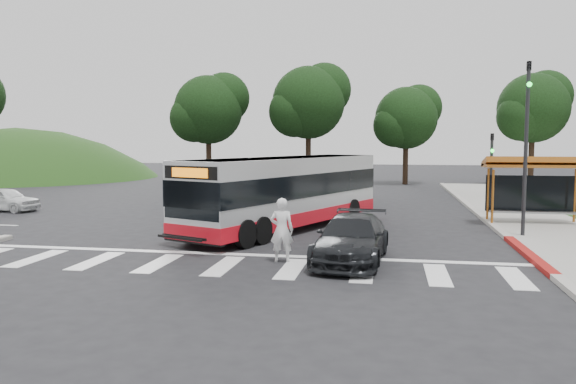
# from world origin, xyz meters

# --- Properties ---
(ground) EXTENTS (140.00, 140.00, 0.00)m
(ground) POSITION_xyz_m (0.00, 0.00, 0.00)
(ground) COLOR black
(ground) RESTS_ON ground
(sidewalk_east) EXTENTS (4.00, 40.00, 0.12)m
(sidewalk_east) POSITION_xyz_m (11.00, 8.00, 0.06)
(sidewalk_east) COLOR gray
(sidewalk_east) RESTS_ON ground
(curb_east) EXTENTS (0.30, 40.00, 0.15)m
(curb_east) POSITION_xyz_m (9.00, 8.00, 0.07)
(curb_east) COLOR #9E9991
(curb_east) RESTS_ON ground
(curb_east_red) EXTENTS (0.32, 6.00, 0.15)m
(curb_east_red) POSITION_xyz_m (9.00, -2.00, 0.08)
(curb_east_red) COLOR maroon
(curb_east_red) RESTS_ON ground
(hillside_nw) EXTENTS (44.00, 44.00, 10.00)m
(hillside_nw) POSITION_xyz_m (-32.00, 30.00, 0.00)
(hillside_nw) COLOR #183812
(hillside_nw) RESTS_ON ground
(crosswalk_ladder) EXTENTS (18.00, 2.60, 0.01)m
(crosswalk_ladder) POSITION_xyz_m (0.00, -5.00, 0.01)
(crosswalk_ladder) COLOR silver
(crosswalk_ladder) RESTS_ON ground
(bus_shelter) EXTENTS (4.20, 1.60, 2.86)m
(bus_shelter) POSITION_xyz_m (10.80, 5.10, 2.35)
(bus_shelter) COLOR #9D561A
(bus_shelter) RESTS_ON sidewalk_east
(traffic_signal_ne_tall) EXTENTS (0.18, 0.37, 6.50)m
(traffic_signal_ne_tall) POSITION_xyz_m (9.60, 1.49, 3.88)
(traffic_signal_ne_tall) COLOR black
(traffic_signal_ne_tall) RESTS_ON ground
(traffic_signal_ne_short) EXTENTS (0.18, 0.37, 4.00)m
(traffic_signal_ne_short) POSITION_xyz_m (9.60, 8.49, 2.48)
(traffic_signal_ne_short) COLOR black
(traffic_signal_ne_short) RESTS_ON ground
(tree_ne_a) EXTENTS (6.16, 5.74, 9.30)m
(tree_ne_a) POSITION_xyz_m (16.08, 28.06, 6.39)
(tree_ne_a) COLOR black
(tree_ne_a) RESTS_ON parking_lot
(tree_north_a) EXTENTS (6.60, 6.15, 10.17)m
(tree_north_a) POSITION_xyz_m (-1.92, 26.07, 6.92)
(tree_north_a) COLOR black
(tree_north_a) RESTS_ON ground
(tree_north_b) EXTENTS (5.72, 5.33, 8.43)m
(tree_north_b) POSITION_xyz_m (6.07, 28.06, 5.66)
(tree_north_b) COLOR black
(tree_north_b) RESTS_ON ground
(tree_north_c) EXTENTS (6.16, 5.74, 9.30)m
(tree_north_c) POSITION_xyz_m (-9.92, 24.06, 6.29)
(tree_north_c) COLOR black
(tree_north_c) RESTS_ON ground
(transit_bus) EXTENTS (6.72, 11.49, 2.95)m
(transit_bus) POSITION_xyz_m (0.55, 2.18, 1.48)
(transit_bus) COLOR #B4B6B9
(transit_bus) RESTS_ON ground
(pedestrian) EXTENTS (0.73, 0.50, 1.93)m
(pedestrian) POSITION_xyz_m (1.55, -4.13, 0.97)
(pedestrian) COLOR silver
(pedestrian) RESTS_ON ground
(dark_sedan) EXTENTS (2.31, 4.91, 1.38)m
(dark_sedan) POSITION_xyz_m (3.60, -3.70, 0.69)
(dark_sedan) COLOR black
(dark_sedan) RESTS_ON ground
(west_car_white) EXTENTS (3.78, 1.90, 1.24)m
(west_car_white) POSITION_xyz_m (-14.89, 5.44, 0.62)
(west_car_white) COLOR white
(west_car_white) RESTS_ON ground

